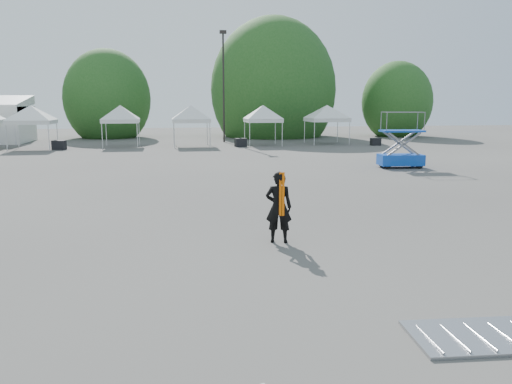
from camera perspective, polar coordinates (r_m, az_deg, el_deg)
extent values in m
plane|color=#474442|center=(13.94, -1.43, -4.33)|extent=(120.00, 120.00, 0.00)
cylinder|color=black|center=(45.64, -3.73, 11.68)|extent=(0.16, 0.16, 9.50)
cube|color=black|center=(46.04, -3.80, 17.79)|extent=(0.60, 0.25, 0.30)
cylinder|color=#382314|center=(53.74, -16.47, 7.20)|extent=(0.36, 0.36, 2.27)
ellipsoid|color=#1E511B|center=(53.69, -16.62, 10.18)|extent=(4.16, 4.16, 4.78)
cylinder|color=#382314|center=(53.53, 1.94, 7.87)|extent=(0.36, 0.36, 2.80)
ellipsoid|color=#1E511B|center=(53.51, 1.97, 11.57)|extent=(5.12, 5.12, 5.89)
cylinder|color=#382314|center=(55.83, 15.66, 7.24)|extent=(0.36, 0.36, 2.10)
ellipsoid|color=#1E511B|center=(55.77, 15.79, 9.89)|extent=(3.84, 3.84, 4.42)
cylinder|color=silver|center=(45.18, -26.61, 5.90)|extent=(0.06, 0.06, 2.00)
cylinder|color=silver|center=(40.81, -26.65, 5.56)|extent=(0.06, 0.06, 2.00)
cylinder|color=silver|center=(40.06, -22.60, 5.79)|extent=(0.06, 0.06, 2.00)
cylinder|color=silver|center=(43.63, -25.56, 5.87)|extent=(0.06, 0.06, 2.00)
cylinder|color=silver|center=(42.94, -21.75, 6.08)|extent=(0.06, 0.06, 2.00)
cube|color=silver|center=(41.78, -24.25, 7.31)|extent=(3.14, 3.14, 0.30)
pyramid|color=silver|center=(41.76, -24.37, 9.02)|extent=(4.44, 4.44, 1.10)
cylinder|color=silver|center=(40.77, -17.18, 6.18)|extent=(0.06, 0.06, 2.00)
cylinder|color=silver|center=(40.53, -13.41, 6.33)|extent=(0.06, 0.06, 2.00)
cylinder|color=silver|center=(43.42, -16.74, 6.41)|extent=(0.06, 0.06, 2.00)
cylinder|color=silver|center=(43.19, -13.20, 6.55)|extent=(0.06, 0.06, 2.00)
cube|color=silver|center=(41.91, -15.20, 7.85)|extent=(2.87, 2.87, 0.30)
pyramid|color=silver|center=(41.88, -15.28, 9.55)|extent=(4.06, 4.06, 1.10)
cylinder|color=silver|center=(39.84, -9.33, 6.41)|extent=(0.06, 0.06, 2.00)
cylinder|color=silver|center=(39.97, -5.28, 6.51)|extent=(0.06, 0.06, 2.00)
cylinder|color=silver|center=(42.64, -9.38, 6.64)|extent=(0.06, 0.06, 2.00)
cylinder|color=silver|center=(42.76, -5.59, 6.74)|extent=(0.06, 0.06, 2.00)
cube|color=silver|center=(41.23, -7.43, 8.08)|extent=(3.01, 3.01, 0.30)
pyramid|color=silver|center=(41.20, -7.47, 9.82)|extent=(4.25, 4.25, 1.10)
cylinder|color=silver|center=(40.30, -0.73, 6.58)|extent=(0.06, 0.06, 2.00)
cylinder|color=silver|center=(40.82, 3.01, 6.61)|extent=(0.06, 0.06, 2.00)
cylinder|color=silver|center=(42.95, -1.31, 6.80)|extent=(0.06, 0.06, 2.00)
cylinder|color=silver|center=(43.43, 2.22, 6.83)|extent=(0.06, 0.06, 2.00)
cube|color=silver|center=(41.80, 0.80, 8.19)|extent=(2.88, 2.88, 0.30)
pyramid|color=silver|center=(41.78, 0.81, 9.90)|extent=(4.08, 4.08, 1.10)
cylinder|color=silver|center=(41.92, 6.69, 6.65)|extent=(0.06, 0.06, 2.00)
cylinder|color=silver|center=(42.89, 10.64, 6.62)|extent=(0.06, 0.06, 2.00)
cylinder|color=silver|center=(44.86, 5.57, 6.89)|extent=(0.06, 0.06, 2.00)
cylinder|color=silver|center=(45.77, 9.29, 6.87)|extent=(0.06, 0.06, 2.00)
cube|color=silver|center=(43.78, 8.08, 8.18)|extent=(3.26, 3.26, 0.30)
pyramid|color=silver|center=(43.76, 8.12, 9.81)|extent=(4.61, 4.61, 1.10)
imported|color=black|center=(12.51, 2.61, -1.75)|extent=(0.75, 0.59, 1.81)
cube|color=#F46004|center=(12.27, 2.80, -0.26)|extent=(0.15, 0.02, 1.09)
cube|color=#0D28B0|center=(28.39, 16.19, 3.57)|extent=(2.46, 1.42, 0.59)
cube|color=#0D28B0|center=(28.27, 16.34, 6.71)|extent=(2.35, 1.36, 0.10)
cylinder|color=black|center=(27.67, 14.79, 2.92)|extent=(0.37, 0.18, 0.35)
cylinder|color=black|center=(28.28, 18.17, 2.90)|extent=(0.37, 0.18, 0.35)
cylinder|color=black|center=(28.59, 14.17, 3.17)|extent=(0.37, 0.18, 0.35)
cylinder|color=black|center=(29.18, 17.46, 3.15)|extent=(0.37, 0.18, 0.35)
cube|color=#95979C|center=(8.55, 25.15, -14.66)|extent=(2.47, 1.38, 0.05)
cube|color=black|center=(40.85, -21.58, 5.01)|extent=(1.03, 0.87, 0.70)
cube|color=black|center=(40.57, -1.77, 5.67)|extent=(0.96, 0.79, 0.69)
cube|color=black|center=(43.10, 13.51, 5.61)|extent=(0.80, 0.63, 0.61)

